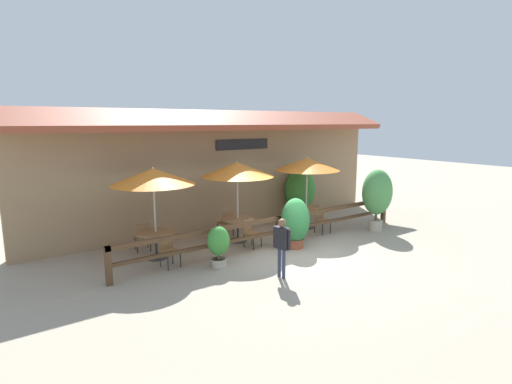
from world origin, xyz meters
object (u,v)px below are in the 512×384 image
object	(u,v)px
chair_near_streetside	(169,249)
chair_middle_wallside	(227,222)
patio_umbrella_middle	(237,169)
potted_plant_corner_fern	(300,191)
dining_table_middle	(238,222)
dining_table_far	(306,211)
patio_umbrella_near	(153,177)
chair_middle_streetside	(251,232)
dining_table_near	(156,237)
chair_far_wallside	(293,211)
pedestrian	(282,240)
potted_plant_small_flowering	(218,244)
chair_near_wallside	(143,235)
patio_umbrella_far	(307,164)
potted_plant_entrance_palm	(295,222)
potted_plant_broad_leaf	(377,194)
chair_far_streetside	(321,219)

from	to	relation	value
chair_near_streetside	chair_middle_wallside	world-z (taller)	same
patio_umbrella_middle	potted_plant_corner_fern	xyz separation A→B (m)	(3.83, 1.29, -1.24)
dining_table_middle	chair_middle_wallside	xyz separation A→B (m)	(0.03, 0.74, -0.14)
chair_middle_wallside	dining_table_far	bearing A→B (deg)	160.73
patio_umbrella_near	chair_middle_streetside	bearing A→B (deg)	-14.28
patio_umbrella_near	chair_near_streetside	xyz separation A→B (m)	(0.01, -0.83, -1.85)
dining_table_near	dining_table_middle	world-z (taller)	same
patio_umbrella_near	patio_umbrella_middle	size ratio (longest dim) A/B	1.00
chair_far_wallside	dining_table_near	bearing A→B (deg)	5.22
chair_far_wallside	pedestrian	distance (m)	5.48
dining_table_middle	pedestrian	distance (m)	3.32
dining_table_near	chair_middle_wallside	world-z (taller)	chair_middle_wallside
chair_near_streetside	chair_middle_streetside	world-z (taller)	same
patio_umbrella_middle	potted_plant_corner_fern	world-z (taller)	patio_umbrella_middle
potted_plant_small_flowering	chair_near_wallside	bearing A→B (deg)	115.44
chair_near_streetside	chair_middle_streetside	bearing A→B (deg)	-5.55
potted_plant_corner_fern	potted_plant_small_flowering	bearing A→B (deg)	-151.86
dining_table_near	dining_table_far	bearing A→B (deg)	-0.25
chair_near_streetside	potted_plant_small_flowering	distance (m)	1.33
dining_table_near	chair_middle_wallside	size ratio (longest dim) A/B	1.25
chair_near_wallside	patio_umbrella_far	distance (m)	6.12
chair_near_streetside	dining_table_middle	world-z (taller)	chair_near_streetside
dining_table_middle	dining_table_far	size ratio (longest dim) A/B	1.00
chair_near_streetside	pedestrian	distance (m)	3.08
dining_table_far	potted_plant_corner_fern	world-z (taller)	potted_plant_corner_fern
potted_plant_entrance_palm	potted_plant_corner_fern	size ratio (longest dim) A/B	0.78
patio_umbrella_near	chair_near_wallside	distance (m)	2.03
chair_middle_streetside	potted_plant_entrance_palm	bearing A→B (deg)	-53.74
chair_near_wallside	chair_middle_wallside	world-z (taller)	same
patio_umbrella_middle	chair_middle_wallside	distance (m)	1.99
potted_plant_small_flowering	potted_plant_corner_fern	distance (m)	6.26
dining_table_far	potted_plant_broad_leaf	xyz separation A→B (m)	(1.77, -1.71, 0.70)
potted_plant_broad_leaf	dining_table_middle	bearing A→B (deg)	159.33
dining_table_far	potted_plant_broad_leaf	size ratio (longest dim) A/B	0.49
patio_umbrella_near	chair_middle_wallside	world-z (taller)	patio_umbrella_near
chair_near_wallside	chair_middle_streetside	size ratio (longest dim) A/B	1.00
dining_table_middle	potted_plant_small_flowering	world-z (taller)	potted_plant_small_flowering
patio_umbrella_near	patio_umbrella_far	world-z (taller)	same
patio_umbrella_far	pedestrian	world-z (taller)	patio_umbrella_far
potted_plant_small_flowering	pedestrian	size ratio (longest dim) A/B	0.74
dining_table_middle	potted_plant_broad_leaf	distance (m)	5.05
dining_table_middle	potted_plant_corner_fern	xyz separation A→B (m)	(3.83, 1.29, 0.48)
dining_table_middle	chair_middle_streetside	world-z (taller)	chair_middle_streetside
chair_near_wallside	potted_plant_broad_leaf	bearing A→B (deg)	170.70
chair_far_streetside	potted_plant_entrance_palm	world-z (taller)	potted_plant_entrance_palm
patio_umbrella_near	potted_plant_small_flowering	size ratio (longest dim) A/B	2.34
chair_near_streetside	dining_table_middle	distance (m)	2.89
dining_table_near	patio_umbrella_far	distance (m)	5.93
patio_umbrella_near	potted_plant_small_flowering	xyz separation A→B (m)	(1.08, -1.62, -1.70)
chair_near_wallside	chair_far_streetside	bearing A→B (deg)	173.43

